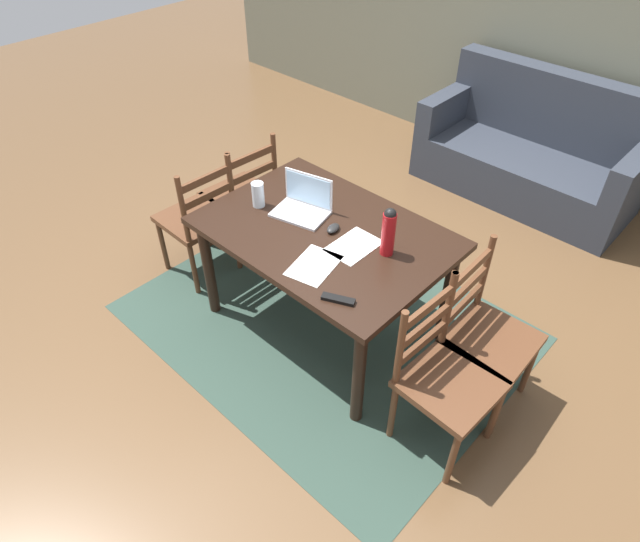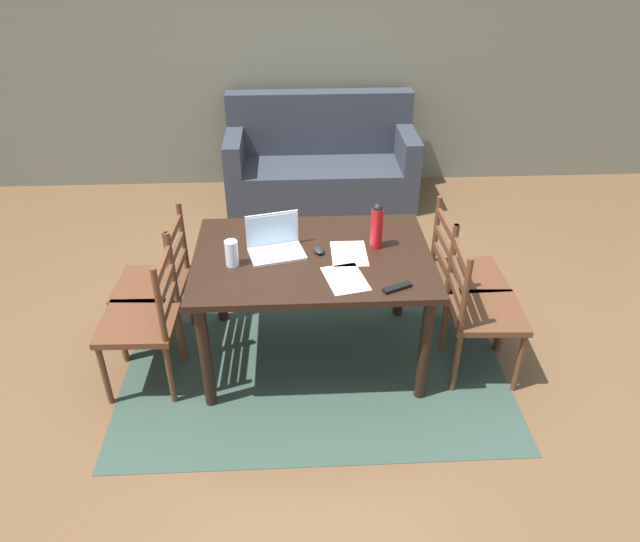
% 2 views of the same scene
% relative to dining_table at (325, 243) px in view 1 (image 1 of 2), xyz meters
% --- Properties ---
extents(ground_plane, '(14.00, 14.00, 0.00)m').
position_rel_dining_table_xyz_m(ground_plane, '(0.00, 0.00, -0.67)').
color(ground_plane, brown).
extents(area_rug, '(2.42, 1.86, 0.01)m').
position_rel_dining_table_xyz_m(area_rug, '(0.00, 0.00, -0.67)').
color(area_rug, '#2D4238').
rests_on(area_rug, ground).
extents(wall_back, '(8.00, 0.12, 2.70)m').
position_rel_dining_table_xyz_m(wall_back, '(0.00, 2.90, 0.68)').
color(wall_back, '#6B6D5B').
rests_on(wall_back, ground).
extents(dining_table, '(1.42, 1.00, 0.77)m').
position_rel_dining_table_xyz_m(dining_table, '(0.00, 0.00, 0.00)').
color(dining_table, black).
rests_on(dining_table, ground).
extents(chair_left_far, '(0.46, 0.46, 0.95)m').
position_rel_dining_table_xyz_m(chair_left_far, '(-1.00, 0.20, -0.21)').
color(chair_left_far, '#56331E').
rests_on(chair_left_far, ground).
extents(chair_right_near, '(0.46, 0.46, 0.95)m').
position_rel_dining_table_xyz_m(chair_right_near, '(1.00, -0.20, -0.21)').
color(chair_right_near, '#56331E').
rests_on(chair_right_near, ground).
extents(chair_right_far, '(0.45, 0.45, 0.95)m').
position_rel_dining_table_xyz_m(chair_right_far, '(1.00, 0.20, -0.21)').
color(chair_right_far, '#56331E').
rests_on(chair_right_far, ground).
extents(chair_left_near, '(0.45, 0.45, 0.95)m').
position_rel_dining_table_xyz_m(chair_left_near, '(-1.00, -0.20, -0.21)').
color(chair_left_near, '#56331E').
rests_on(chair_left_near, ground).
extents(couch, '(1.80, 0.80, 1.00)m').
position_rel_dining_table_xyz_m(couch, '(0.17, 2.42, -0.32)').
color(couch, '#2D333D').
rests_on(couch, ground).
extents(laptop, '(0.36, 0.29, 0.23)m').
position_rel_dining_table_xyz_m(laptop, '(-0.22, 0.06, 0.16)').
color(laptop, silver).
rests_on(laptop, dining_table).
extents(water_bottle, '(0.07, 0.07, 0.29)m').
position_rel_dining_table_xyz_m(water_bottle, '(0.39, 0.08, 0.25)').
color(water_bottle, '#A81419').
rests_on(water_bottle, dining_table).
extents(drinking_glass, '(0.08, 0.08, 0.16)m').
position_rel_dining_table_xyz_m(drinking_glass, '(-0.47, -0.09, 0.18)').
color(drinking_glass, silver).
rests_on(drinking_glass, dining_table).
extents(computer_mouse, '(0.08, 0.11, 0.03)m').
position_rel_dining_table_xyz_m(computer_mouse, '(0.04, 0.03, 0.11)').
color(computer_mouse, black).
rests_on(computer_mouse, dining_table).
extents(tv_remote, '(0.17, 0.11, 0.02)m').
position_rel_dining_table_xyz_m(tv_remote, '(0.45, -0.39, 0.11)').
color(tv_remote, black).
rests_on(tv_remote, dining_table).
extents(paper_stack_left, '(0.27, 0.34, 0.00)m').
position_rel_dining_table_xyz_m(paper_stack_left, '(0.17, -0.27, 0.10)').
color(paper_stack_left, white).
rests_on(paper_stack_left, dining_table).
extents(paper_stack_right, '(0.21, 0.30, 0.00)m').
position_rel_dining_table_xyz_m(paper_stack_right, '(0.22, 0.00, 0.10)').
color(paper_stack_right, white).
rests_on(paper_stack_right, dining_table).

